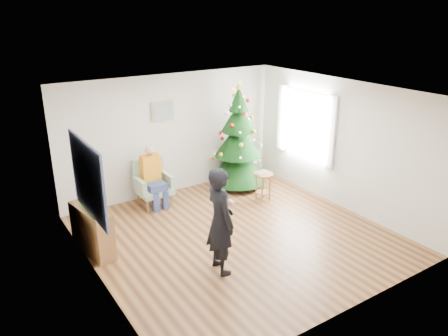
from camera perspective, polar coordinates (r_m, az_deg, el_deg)
floor at (r=7.98m, az=1.78°, el=-8.83°), size 5.00×5.00×0.00m
ceiling at (r=7.08m, az=2.02°, el=9.86°), size 5.00×5.00×0.00m
wall_back at (r=9.48m, az=-6.84°, el=4.37°), size 5.00×0.00×5.00m
wall_front at (r=5.75m, az=16.48°, el=-7.34°), size 5.00×0.00×5.00m
wall_left at (r=6.43m, az=-16.73°, el=-4.31°), size 0.00×5.00×5.00m
wall_right at (r=9.03m, az=15.01°, el=2.99°), size 0.00×5.00×5.00m
window_panel at (r=9.62m, az=10.61°, el=5.63°), size 0.04×1.30×1.40m
curtains at (r=9.60m, az=10.48°, el=5.61°), size 0.05×1.75×1.50m
christmas_tree at (r=9.77m, az=1.88°, el=3.56°), size 1.31×1.31×2.37m
stool at (r=9.26m, az=5.13°, el=-2.44°), size 0.41×0.41×0.61m
laptop at (r=9.15m, az=5.19°, el=-0.64°), size 0.39×0.34×0.03m
armchair at (r=9.14m, az=-9.24°, el=-2.66°), size 0.71×0.64×0.97m
seated_person at (r=8.99m, az=-9.21°, el=-1.05°), size 0.39×0.56×1.27m
standing_man at (r=6.62m, az=-0.48°, el=-6.93°), size 0.46×0.65×1.70m
game_controller at (r=6.57m, az=0.99°, el=-4.43°), size 0.05×0.13×0.04m
console at (r=7.63m, az=-16.83°, el=-7.82°), size 0.47×1.04×0.80m
garland at (r=7.44m, az=-17.16°, el=-4.96°), size 0.14×0.90×0.14m
tapestry at (r=6.61m, az=-17.40°, el=-1.34°), size 0.03×1.50×1.15m
framed_picture at (r=9.23m, az=-7.99°, el=7.40°), size 0.52×0.05×0.42m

